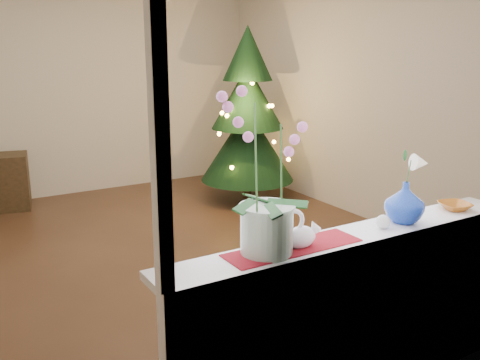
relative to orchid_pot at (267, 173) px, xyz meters
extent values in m
plane|color=#3B2418|center=(0.53, 2.36, -1.30)|extent=(5.00, 5.00, 0.00)
cube|color=beige|center=(0.53, 4.86, 0.05)|extent=(4.50, 0.10, 2.70)
cube|color=beige|center=(0.53, -0.14, 0.05)|extent=(4.50, 0.10, 2.70)
cube|color=beige|center=(2.78, 2.36, 0.05)|extent=(0.10, 5.00, 2.70)
cube|color=white|center=(0.53, -0.10, -0.86)|extent=(2.20, 0.08, 0.88)
cube|color=white|center=(0.53, -0.01, -0.40)|extent=(2.20, 0.26, 0.04)
cube|color=maroon|center=(0.15, -0.01, -0.38)|extent=(0.70, 0.20, 0.01)
imported|color=navy|center=(0.89, -0.01, -0.26)|extent=(0.32, 0.32, 0.26)
sphere|color=silver|center=(0.71, -0.03, -0.35)|extent=(0.10, 0.10, 0.07)
imported|color=#9A5316|center=(1.32, -0.01, -0.37)|extent=(0.19, 0.19, 0.04)
camera|label=1|loc=(-1.30, -1.92, 0.56)|focal=40.00mm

